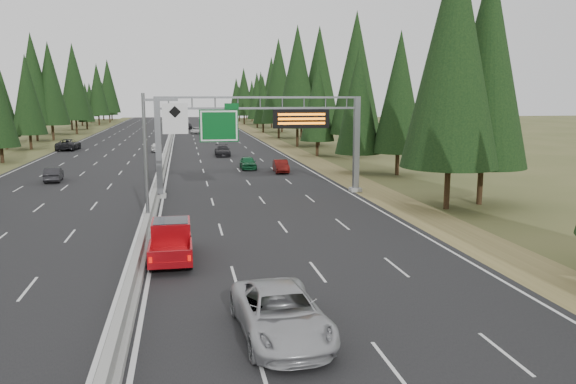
% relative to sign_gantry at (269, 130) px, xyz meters
% --- Properties ---
extents(road, '(32.00, 260.00, 0.08)m').
position_rel_sign_gantry_xyz_m(road, '(-8.92, 45.12, -5.23)').
color(road, black).
rests_on(road, ground).
extents(shoulder_right, '(3.60, 260.00, 0.06)m').
position_rel_sign_gantry_xyz_m(shoulder_right, '(8.88, 45.12, -5.24)').
color(shoulder_right, olive).
rests_on(shoulder_right, ground).
extents(shoulder_left, '(3.60, 260.00, 0.06)m').
position_rel_sign_gantry_xyz_m(shoulder_left, '(-26.72, 45.12, -5.24)').
color(shoulder_left, '#454D24').
rests_on(shoulder_left, ground).
extents(median_barrier, '(0.70, 260.00, 0.85)m').
position_rel_sign_gantry_xyz_m(median_barrier, '(-8.92, 45.12, -4.85)').
color(median_barrier, gray).
rests_on(median_barrier, road).
extents(sign_gantry, '(16.75, 0.98, 7.80)m').
position_rel_sign_gantry_xyz_m(sign_gantry, '(0.00, 0.00, 0.00)').
color(sign_gantry, slate).
rests_on(sign_gantry, road).
extents(hov_sign_pole, '(2.80, 0.50, 8.00)m').
position_rel_sign_gantry_xyz_m(hov_sign_pole, '(-8.33, -9.92, -0.54)').
color(hov_sign_pole, slate).
rests_on(hov_sign_pole, road).
extents(tree_row_right, '(11.19, 237.98, 18.96)m').
position_rel_sign_gantry_xyz_m(tree_row_right, '(13.41, 36.09, 4.00)').
color(tree_row_right, black).
rests_on(tree_row_right, ground).
extents(silver_minivan, '(2.99, 5.92, 1.60)m').
position_rel_sign_gantry_xyz_m(silver_minivan, '(-3.73, -26.88, -4.39)').
color(silver_minivan, '#ACADB1').
rests_on(silver_minivan, road).
extents(red_pickup, '(1.95, 5.46, 1.78)m').
position_rel_sign_gantry_xyz_m(red_pickup, '(-7.42, -16.84, -4.20)').
color(red_pickup, black).
rests_on(red_pickup, road).
extents(car_ahead_green, '(1.63, 4.01, 1.37)m').
position_rel_sign_gantry_xyz_m(car_ahead_green, '(0.18, 16.33, -4.51)').
color(car_ahead_green, '#14572E').
rests_on(car_ahead_green, road).
extents(car_ahead_dkred, '(1.56, 4.00, 1.30)m').
position_rel_sign_gantry_xyz_m(car_ahead_dkred, '(3.23, 12.97, -4.54)').
color(car_ahead_dkred, '#5B0F0D').
rests_on(car_ahead_dkred, road).
extents(car_ahead_dkgrey, '(2.03, 4.84, 1.40)m').
position_rel_sign_gantry_xyz_m(car_ahead_dkgrey, '(-1.58, 30.46, -4.49)').
color(car_ahead_dkgrey, black).
rests_on(car_ahead_dkgrey, road).
extents(car_ahead_white, '(2.61, 4.84, 1.29)m').
position_rel_sign_gantry_xyz_m(car_ahead_white, '(-3.86, 77.10, -4.54)').
color(car_ahead_white, silver).
rests_on(car_ahead_white, road).
extents(car_ahead_far, '(2.01, 4.63, 1.55)m').
position_rel_sign_gantry_xyz_m(car_ahead_far, '(-5.38, 93.39, -4.41)').
color(car_ahead_far, black).
rests_on(car_ahead_far, road).
extents(car_onc_near, '(1.71, 4.05, 1.30)m').
position_rel_sign_gantry_xyz_m(car_onc_near, '(-18.61, 10.65, -4.54)').
color(car_onc_near, black).
rests_on(car_onc_near, road).
extents(car_onc_white, '(1.69, 3.91, 1.31)m').
position_rel_sign_gantry_xyz_m(car_onc_white, '(-10.42, 38.19, -4.53)').
color(car_onc_white, white).
rests_on(car_onc_white, road).
extents(car_onc_far, '(2.91, 5.94, 1.62)m').
position_rel_sign_gantry_xyz_m(car_onc_far, '(-23.28, 42.84, -4.38)').
color(car_onc_far, black).
rests_on(car_onc_far, road).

